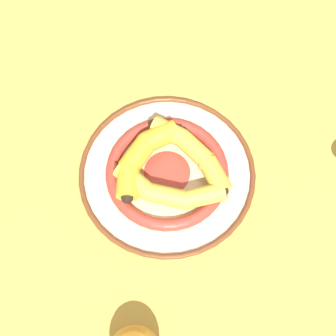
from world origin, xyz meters
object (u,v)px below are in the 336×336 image
object	(u,v)px
decorative_bowl	(168,173)
banana_a	(194,153)
banana_c	(166,190)
banana_b	(143,155)

from	to	relation	value
decorative_bowl	banana_a	world-z (taller)	banana_a
decorative_bowl	banana_c	world-z (taller)	banana_c
decorative_bowl	banana_c	bearing A→B (deg)	88.54
banana_a	banana_c	world-z (taller)	banana_a
banana_b	banana_a	bearing A→B (deg)	125.30
banana_b	decorative_bowl	bearing A→B (deg)	98.71
banana_a	banana_b	bearing A→B (deg)	49.89
decorative_bowl	banana_b	bearing A→B (deg)	-21.03
decorative_bowl	banana_c	size ratio (longest dim) A/B	1.53
banana_a	banana_c	xyz separation A→B (m)	(0.04, 0.07, -0.00)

